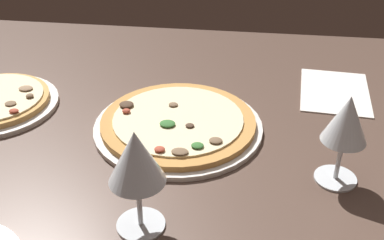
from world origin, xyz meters
TOP-DOWN VIEW (x-y plane):
  - dining_table at (0.00, 0.00)cm, footprint 150.00×110.00cm
  - pizza_main at (5.80, -2.16)cm, footprint 33.30×33.30cm
  - wine_glass_far at (-23.23, 9.90)cm, footprint 7.41×7.41cm
  - wine_glass_near at (7.32, 24.99)cm, footprint 8.27×8.27cm
  - paper_menu at (-26.84, -21.57)cm, footprint 16.45×21.37cm

SIDE VIEW (x-z plane):
  - dining_table at x=0.00cm, z-range 0.00..4.00cm
  - paper_menu at x=-26.84cm, z-range 4.00..4.30cm
  - pizza_main at x=5.80cm, z-range 3.53..6.90cm
  - wine_glass_far at x=-23.23cm, z-range 7.33..23.62cm
  - wine_glass_near at x=7.32cm, z-range 7.85..24.95cm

